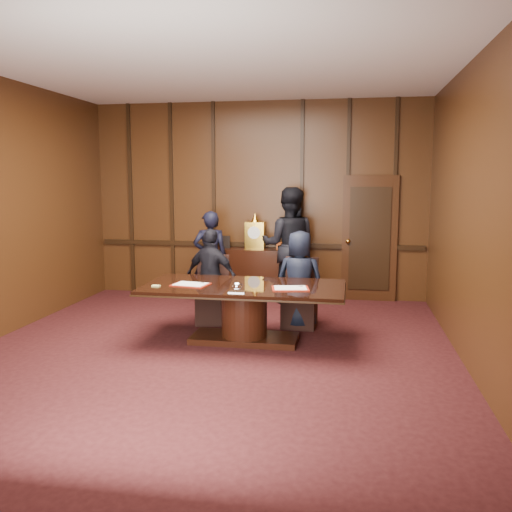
{
  "coord_description": "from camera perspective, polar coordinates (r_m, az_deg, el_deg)",
  "views": [
    {
      "loc": [
        1.65,
        -6.16,
        2.14
      ],
      "look_at": [
        0.35,
        1.34,
        1.05
      ],
      "focal_mm": 38.0,
      "sensor_mm": 36.0,
      "label": 1
    }
  ],
  "objects": [
    {
      "name": "inkstand",
      "position": [
        6.64,
        -2.0,
        -3.36
      ],
      "size": [
        0.2,
        0.14,
        0.12
      ],
      "color": "white",
      "rests_on": "conference_table"
    },
    {
      "name": "signatory_right",
      "position": [
        7.78,
        4.6,
        -2.5
      ],
      "size": [
        0.74,
        0.53,
        1.41
      ],
      "primitive_type": "imported",
      "rotation": [
        0.0,
        0.0,
        3.02
      ],
      "color": "black",
      "rests_on": "ground"
    },
    {
      "name": "chair_left",
      "position": [
        8.16,
        -4.58,
        -4.96
      ],
      "size": [
        0.56,
        0.56,
        0.99
      ],
      "rotation": [
        0.0,
        0.0,
        0.17
      ],
      "color": "black",
      "rests_on": "ground"
    },
    {
      "name": "conference_table",
      "position": [
        7.13,
        -1.24,
        -5.05
      ],
      "size": [
        2.62,
        1.32,
        0.76
      ],
      "color": "black",
      "rests_on": "ground"
    },
    {
      "name": "chair_right",
      "position": [
        7.94,
        4.63,
        -5.32
      ],
      "size": [
        0.5,
        0.5,
        0.99
      ],
      "rotation": [
        0.0,
        0.0,
        -0.05
      ],
      "color": "black",
      "rests_on": "ground"
    },
    {
      "name": "notepad",
      "position": [
        7.11,
        -10.49,
        -3.1
      ],
      "size": [
        0.11,
        0.08,
        0.01
      ],
      "primitive_type": "cube",
      "rotation": [
        0.0,
        0.0,
        -0.09
      ],
      "color": "#DACC6A",
      "rests_on": "conference_table"
    },
    {
      "name": "signatory_left",
      "position": [
        8.0,
        -4.72,
        -2.19
      ],
      "size": [
        0.89,
        0.56,
        1.42
      ],
      "primitive_type": "imported",
      "rotation": [
        0.0,
        0.0,
        2.86
      ],
      "color": "black",
      "rests_on": "ground"
    },
    {
      "name": "room",
      "position": [
        6.5,
        -4.31,
        4.46
      ],
      "size": [
        7.0,
        7.04,
        3.5
      ],
      "color": "black",
      "rests_on": "ground"
    },
    {
      "name": "folder_left",
      "position": [
        7.13,
        -6.89,
        -2.99
      ],
      "size": [
        0.51,
        0.4,
        0.02
      ],
      "rotation": [
        0.0,
        0.0,
        -0.16
      ],
      "color": "maroon",
      "rests_on": "conference_table"
    },
    {
      "name": "sideboard",
      "position": [
        9.7,
        -0.1,
        -1.67
      ],
      "size": [
        1.6,
        0.45,
        1.54
      ],
      "color": "black",
      "rests_on": "ground"
    },
    {
      "name": "folder_right",
      "position": [
        6.85,
        3.63,
        -3.41
      ],
      "size": [
        0.51,
        0.41,
        0.02
      ],
      "rotation": [
        0.0,
        0.0,
        0.18
      ],
      "color": "maroon",
      "rests_on": "conference_table"
    },
    {
      "name": "witness_left",
      "position": [
        9.35,
        -4.83,
        -0.13
      ],
      "size": [
        0.67,
        0.54,
        1.6
      ],
      "primitive_type": "imported",
      "rotation": [
        0.0,
        0.0,
        3.44
      ],
      "color": "black",
      "rests_on": "ground"
    },
    {
      "name": "witness_right",
      "position": [
        9.38,
        3.49,
        1.15
      ],
      "size": [
        0.98,
        0.77,
        2.0
      ],
      "primitive_type": "imported",
      "rotation": [
        0.0,
        0.0,
        3.15
      ],
      "color": "black",
      "rests_on": "ground"
    }
  ]
}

